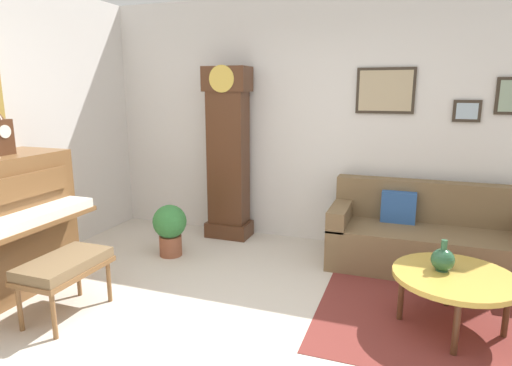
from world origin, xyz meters
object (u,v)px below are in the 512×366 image
Objects in this scene: piano_bench at (65,267)px; couch at (427,238)px; grandfather_clock at (228,158)px; mantel_clock at (0,135)px; green_jug at (443,260)px; coffee_table at (454,278)px; potted_plant at (170,227)px.

piano_bench is 3.34m from couch.
grandfather_clock is 2.35m from mantel_clock.
coffee_table is at bearing -26.16° from green_jug.
grandfather_clock is at bearing 66.75° from potted_plant.
coffee_table is at bearing -82.65° from couch.
mantel_clock is at bearing -170.90° from coffee_table.
potted_plant is (-2.59, -0.59, 0.01)m from couch.
green_jug is 2.71m from potted_plant.
green_jug is at bearing -11.11° from potted_plant.
coffee_table is 1.57× the size of potted_plant.
grandfather_clock is at bearing 150.36° from coffee_table.
grandfather_clock is 1.08m from potted_plant.
coffee_table is at bearing -11.62° from potted_plant.
piano_bench is 1.84× the size of mantel_clock.
green_jug is at bearing -86.78° from couch.
couch is at bearing 36.33° from piano_bench.
grandfather_clock is 2.35m from couch.
couch is 2.66m from potted_plant.
potted_plant is at bearing -167.15° from couch.
mantel_clock is at bearing 163.23° from piano_bench.
mantel_clock is at bearing -153.55° from couch.
mantel_clock is 3.71m from green_jug.
piano_bench is at bearing -16.77° from mantel_clock.
mantel_clock is (-1.25, -1.95, 0.42)m from grandfather_clock.
coffee_table is (0.15, -1.15, 0.09)m from couch.
couch reaches higher than coffee_table.
piano_bench is at bearing -94.14° from potted_plant.
piano_bench is 2.96m from coffee_table.
piano_bench is 1.25× the size of potted_plant.
coffee_table is 2.32× the size of mantel_clock.
green_jug is (-0.09, 0.04, 0.12)m from coffee_table.
potted_plant is (-0.34, -0.80, -0.64)m from grandfather_clock.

